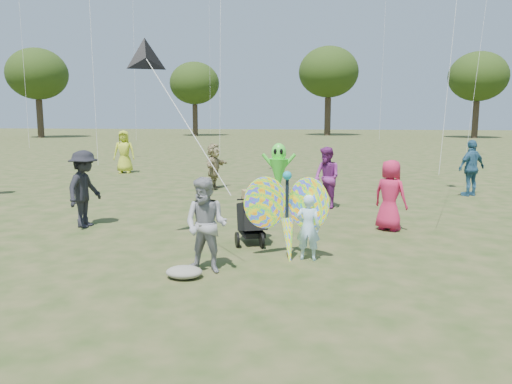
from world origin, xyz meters
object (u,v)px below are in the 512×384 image
crowd_b (84,189)px  crowd_d (214,166)px  alien_kite (279,169)px  crowd_e (327,178)px  child_girl (308,228)px  jogging_stroller (252,213)px  crowd_g (124,152)px  butterfly_kite (288,215)px  crowd_a (390,195)px  adult_man (206,225)px  crowd_c (471,168)px

crowd_b → crowd_d: 6.44m
crowd_b → alien_kite: bearing=-40.0°
alien_kite → crowd_e: bearing=-32.5°
child_girl → crowd_b: 5.53m
jogging_stroller → alien_kite: bearing=68.1°
crowd_e → crowd_g: bearing=-167.3°
butterfly_kite → crowd_b: bearing=157.5°
child_girl → crowd_d: bearing=-61.4°
crowd_e → butterfly_kite: crowd_e is taller
crowd_a → jogging_stroller: bearing=63.1°
child_girl → adult_man: bearing=34.6°
child_girl → crowd_c: bearing=-116.6°
adult_man → alien_kite: alien_kite is taller
child_girl → crowd_c: size_ratio=0.66×
crowd_g → adult_man: bearing=-73.9°
crowd_b → jogging_stroller: crowd_b is taller
adult_man → crowd_e: (2.03, 5.99, 0.06)m
crowd_b → crowd_d: (1.70, 6.21, -0.09)m
child_girl → crowd_a: (1.76, 2.57, 0.20)m
adult_man → crowd_c: size_ratio=0.88×
crowd_d → crowd_g: size_ratio=0.84×
crowd_g → butterfly_kite: (7.99, -12.38, -0.14)m
crowd_d → butterfly_kite: 8.75m
butterfly_kite → adult_man: bearing=-143.3°
crowd_b → butterfly_kite: crowd_b is taller
adult_man → butterfly_kite: bearing=48.9°
adult_man → jogging_stroller: (0.49, 1.97, -0.17)m
crowd_d → crowd_e: size_ratio=0.94×
butterfly_kite → alien_kite: size_ratio=1.02×
adult_man → crowd_g: bearing=129.0°
child_girl → crowd_a: crowd_a is taller
child_girl → alien_kite: bearing=-74.4°
crowd_g → jogging_stroller: (7.21, -11.35, -0.33)m
crowd_b → crowd_c: crowd_c is taller
crowd_c → jogging_stroller: size_ratio=1.58×
crowd_a → crowd_b: crowd_b is taller
child_girl → crowd_b: bearing=-15.6°
adult_man → crowd_a: size_ratio=0.99×
crowd_g → butterfly_kite: 14.74m
jogging_stroller → child_girl: bearing=-63.7°
adult_man → crowd_a: crowd_a is taller
crowd_e → adult_man: bearing=-56.1°
crowd_a → crowd_g: 14.13m
crowd_g → alien_kite: 9.78m
butterfly_kite → alien_kite: (-0.64, 5.93, 0.17)m
crowd_a → alien_kite: 4.40m
adult_man → crowd_g: size_ratio=0.83×
crowd_b → crowd_g: crowd_g is taller
child_girl → crowd_a: 3.12m
child_girl → crowd_c: (4.97, 7.77, 0.30)m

